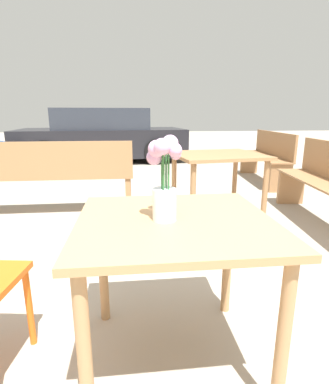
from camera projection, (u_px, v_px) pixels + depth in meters
The scene contains 7 objects.
ground_plane at pixel (174, 357), 1.44m from camera, with size 40.00×40.00×0.00m, color #A39989.
table_front at pixel (175, 242), 1.29m from camera, with size 0.82×0.77×0.70m.
flower_vase at pixel (164, 182), 1.20m from camera, with size 0.14×0.16×0.35m.
bench_middle at pixel (46, 175), 3.35m from camera, with size 1.95×0.37×0.85m.
bench_far at pixel (268, 155), 5.13m from camera, with size 0.50×1.70×0.85m.
table_back at pixel (217, 166), 2.93m from camera, with size 0.92×0.83×0.76m.
parked_car at pixel (102, 136), 7.48m from camera, with size 4.12×2.14×1.28m.
Camera 1 is at (-0.18, -1.18, 1.13)m, focal length 28.00 mm.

